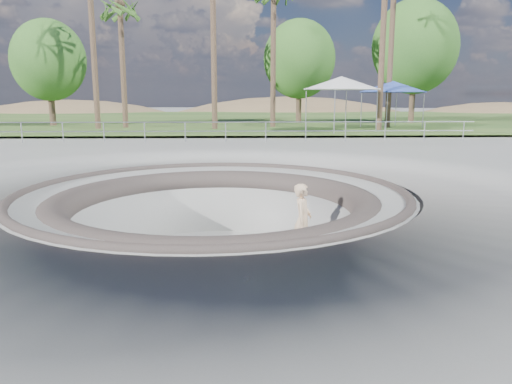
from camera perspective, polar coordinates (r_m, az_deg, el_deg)
The scene contains 13 objects.
ground at distance 13.17m, azimuth -4.90°, elevation -0.01°, with size 180.00×180.00×0.00m, color gray.
skate_bowl at distance 13.65m, azimuth -4.77°, elevation -7.57°, with size 14.00×14.00×4.10m.
grass_strip at distance 46.97m, azimuth -2.74°, elevation 8.31°, with size 180.00×36.00×0.12m.
distant_hills at distance 70.79m, azimuth 0.66°, elevation 3.39°, with size 103.20×45.00×28.60m.
safety_railing at distance 24.99m, azimuth -3.49°, elevation 6.89°, with size 25.00×0.06×1.03m.
skateboard at distance 13.78m, azimuth 5.26°, elevation -7.43°, with size 0.77×0.41×0.08m.
skater at distance 13.49m, azimuth 5.34°, elevation -3.31°, with size 0.73×0.48×2.01m, color beige.
canopy_white at distance 31.61m, azimuth 9.74°, elevation 12.17°, with size 5.97×5.97×3.32m.
canopy_blue at distance 35.53m, azimuth 15.36°, elevation 11.53°, with size 5.82×5.82×3.12m.
palm_b at distance 35.92m, azimuth -15.28°, elevation 19.32°, with size 2.60×2.60×8.99m.
bushy_tree_left at distance 39.56m, azimuth -22.65°, elevation 13.71°, with size 5.27×4.79×7.60m.
bushy_tree_mid at distance 40.55m, azimuth 4.98°, elevation 14.88°, with size 5.63×5.11×8.12m.
bushy_tree_right at distance 42.06m, azimuth 17.74°, elevation 15.53°, with size 6.64×6.04×9.59m.
Camera 1 is at (0.71, -12.91, 2.54)m, focal length 35.00 mm.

